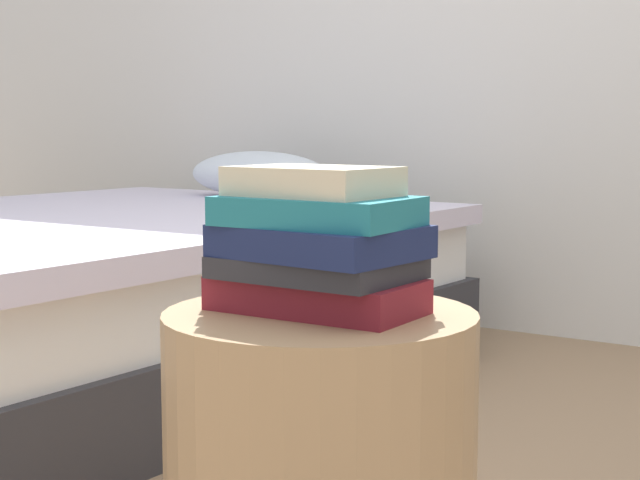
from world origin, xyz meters
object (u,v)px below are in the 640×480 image
at_px(book_navy, 317,241).
at_px(book_cream, 313,181).
at_px(side_table, 320,458).
at_px(bed, 84,293).
at_px(book_teal, 320,211).
at_px(book_maroon, 316,295).
at_px(book_charcoal, 318,267).

bearing_deg(book_navy, book_cream, 171.03).
relative_size(side_table, book_cream, 2.07).
relative_size(side_table, book_navy, 1.69).
bearing_deg(side_table, bed, 150.29).
relative_size(bed, book_cream, 9.29).
bearing_deg(bed, book_teal, -27.79).
distance_m(book_maroon, book_teal, 0.12).
height_order(bed, book_navy, bed).
bearing_deg(book_navy, bed, 155.06).
distance_m(book_maroon, book_cream, 0.16).
relative_size(bed, book_maroon, 6.89).
bearing_deg(book_navy, book_charcoal, 113.97).
bearing_deg(side_table, book_cream, 174.60).
distance_m(side_table, book_teal, 0.37).
xyz_separation_m(book_teal, book_cream, (-0.02, 0.01, 0.04)).
height_order(side_table, book_maroon, book_maroon).
bearing_deg(book_teal, book_charcoal, 131.36).
bearing_deg(bed, side_table, -27.66).
xyz_separation_m(side_table, book_maroon, (-0.01, -0.00, 0.24)).
bearing_deg(book_cream, bed, 152.77).
relative_size(book_maroon, book_teal, 1.11).
bearing_deg(book_charcoal, side_table, -35.91).
height_order(side_table, book_cream, book_cream).
xyz_separation_m(bed, book_cream, (1.28, -0.74, 0.39)).
height_order(bed, side_table, bed).
relative_size(book_navy, book_cream, 1.22).
relative_size(book_charcoal, book_teal, 1.01).
distance_m(book_navy, book_cream, 0.09).
height_order(book_maroon, book_teal, book_teal).
distance_m(side_table, book_cream, 0.41).
distance_m(book_charcoal, book_navy, 0.04).
bearing_deg(side_table, book_charcoal, 142.94).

